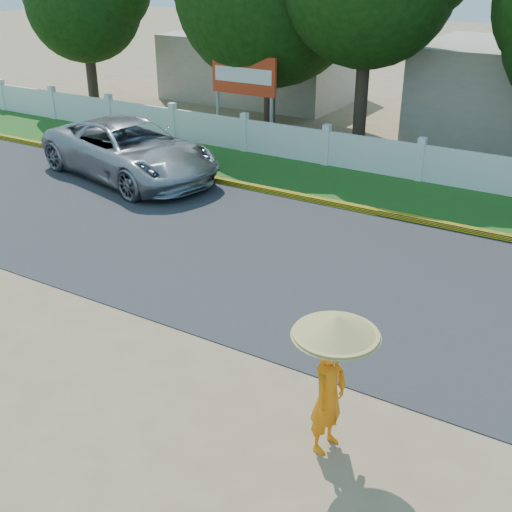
% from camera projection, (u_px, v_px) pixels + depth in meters
% --- Properties ---
extents(ground, '(120.00, 120.00, 0.00)m').
position_uv_depth(ground, '(191.00, 376.00, 10.14)').
color(ground, '#9E8460').
rests_on(ground, ground).
extents(road, '(60.00, 7.00, 0.02)m').
position_uv_depth(road, '(317.00, 268.00, 13.61)').
color(road, '#38383A').
rests_on(road, ground).
extents(grass_verge, '(60.00, 3.50, 0.03)m').
position_uv_depth(grass_verge, '(401.00, 195.00, 17.67)').
color(grass_verge, '#2D601E').
rests_on(grass_verge, ground).
extents(curb, '(40.00, 0.18, 0.16)m').
position_uv_depth(curb, '(379.00, 212.00, 16.33)').
color(curb, yellow).
rests_on(curb, ground).
extents(fence, '(40.00, 0.10, 1.10)m').
position_uv_depth(fence, '(420.00, 163.00, 18.56)').
color(fence, silver).
rests_on(fence, ground).
extents(building_far, '(8.00, 5.00, 2.80)m').
position_uv_depth(building_far, '(261.00, 67.00, 28.91)').
color(building_far, '#B7AD99').
rests_on(building_far, ground).
extents(vehicle, '(6.47, 4.07, 1.67)m').
position_uv_depth(vehicle, '(130.00, 150.00, 18.79)').
color(vehicle, '#9B9DA2').
rests_on(vehicle, ground).
extents(monk_with_parasol, '(1.13, 1.13, 2.05)m').
position_uv_depth(monk_with_parasol, '(332.00, 364.00, 8.14)').
color(monk_with_parasol, orange).
rests_on(monk_with_parasol, ground).
extents(billboard, '(2.50, 0.13, 2.95)m').
position_uv_depth(billboard, '(244.00, 80.00, 21.87)').
color(billboard, gray).
rests_on(billboard, ground).
extents(tree_row, '(34.43, 7.20, 8.43)m').
position_uv_depth(tree_row, '(472.00, 1.00, 19.08)').
color(tree_row, '#473828').
rests_on(tree_row, ground).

